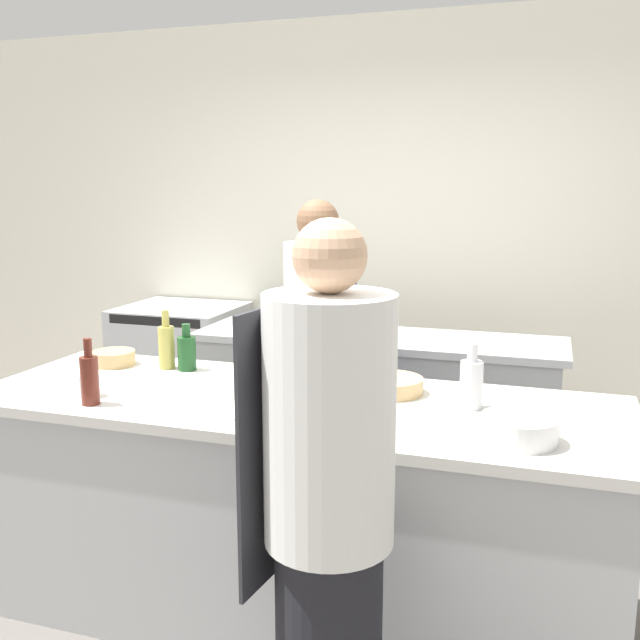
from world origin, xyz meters
name	(u,v)px	position (x,y,z in m)	size (l,w,h in m)	color
ground_plane	(294,608)	(0.00, 0.00, 0.00)	(16.00, 16.00, 0.00)	#605B56
wall_back	(403,236)	(0.00, 2.13, 1.40)	(8.00, 0.06, 2.80)	silver
prep_counter	(293,506)	(0.00, 0.00, 0.46)	(2.58, 0.89, 0.91)	#B7BABC
pass_counter	(376,413)	(0.04, 1.26, 0.46)	(2.05, 0.58, 0.91)	#B7BABC
oven_range	(183,372)	(-1.45, 1.73, 0.46)	(0.78, 0.70, 0.92)	#B7BABC
chef_at_prep_near	(328,518)	(0.39, -0.77, 0.83)	(0.39, 0.38, 1.65)	black
chef_at_stove	(318,368)	(-0.13, 0.73, 0.84)	(0.37, 0.35, 1.67)	black
bottle_olive_oil	(90,378)	(-0.71, -0.31, 1.01)	(0.07, 0.07, 0.26)	#5B2319
bottle_vinegar	(187,352)	(-0.60, 0.26, 0.99)	(0.08, 0.08, 0.21)	#19471E
bottle_wine	(167,345)	(-0.71, 0.26, 1.02)	(0.07, 0.07, 0.27)	#B2A84C
bottle_cooking_oil	(471,383)	(0.68, 0.09, 1.01)	(0.09, 0.09, 0.25)	silver
bottle_sauce	(359,396)	(0.31, -0.13, 0.99)	(0.07, 0.07, 0.19)	black
bowl_mixing_large	(520,429)	(0.87, -0.22, 0.95)	(0.25, 0.25, 0.09)	white
bowl_prep_small	(390,385)	(0.35, 0.19, 0.94)	(0.27, 0.27, 0.06)	tan
bowl_ceramic_blue	(114,358)	(-0.97, 0.24, 0.94)	(0.20, 0.20, 0.07)	tan
cup	(88,385)	(-0.78, -0.22, 0.95)	(0.09, 0.09, 0.09)	white
cutting_board	(252,412)	(-0.08, -0.23, 0.92)	(0.29, 0.20, 0.01)	white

